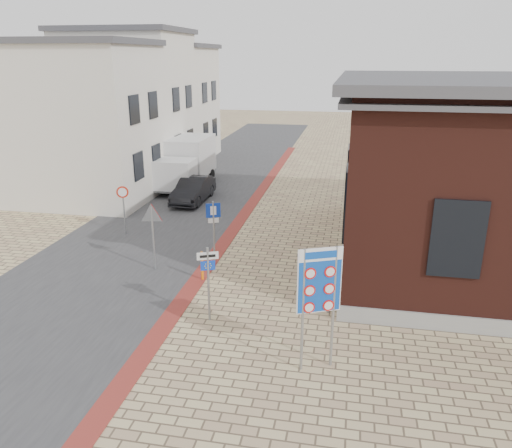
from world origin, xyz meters
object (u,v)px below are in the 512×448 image
Objects in this scene: essen_sign at (208,273)px; parking_sign at (214,222)px; sedan at (193,190)px; bollard at (202,266)px; box_truck at (187,163)px; border_sign at (319,283)px.

essen_sign is 0.95× the size of parking_sign.
bollard is at bearing -69.57° from sedan.
box_truck is 16.17m from essen_sign.
parking_sign is 1.90m from bollard.
parking_sign is at bearing -66.10° from sedan.
sedan is at bearing 88.86° from parking_sign.
border_sign is 7.39m from parking_sign.
border_sign is (9.00, -16.93, 0.87)m from box_truck.
sedan is 1.73× the size of essen_sign.
parking_sign is (3.38, -7.98, 1.00)m from sedan.
sedan is 1.23× the size of border_sign.
border_sign is 1.33× the size of parking_sign.
border_sign is at bearing -78.37° from parking_sign.
border_sign is 3.08× the size of bollard.
bollard is at bearing -114.70° from parking_sign.
box_truck is 13.37m from bollard.
parking_sign is (-4.30, 5.97, -0.69)m from border_sign.
essen_sign is (4.38, -12.15, 0.86)m from sedan.
parking_sign is (-1.00, 4.17, 0.14)m from essen_sign.
sedan is 10.08m from bollard.
sedan is 12.94m from essen_sign.
border_sign reaches higher than bollard.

